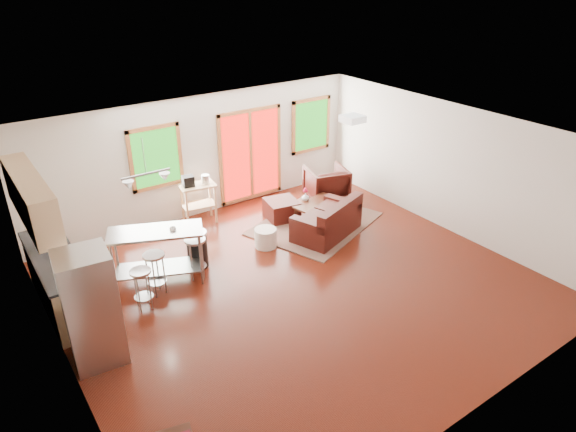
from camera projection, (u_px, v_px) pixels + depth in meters
floor at (298, 285)px, 8.88m from camera, size 7.50×7.00×0.02m
ceiling at (299, 140)px, 7.71m from camera, size 7.50×7.00×0.02m
back_wall at (201, 156)px, 10.86m from camera, size 7.50×0.02×2.60m
left_wall at (54, 296)px, 6.36m from camera, size 0.02×7.00×2.60m
right_wall at (450, 169)px, 10.23m from camera, size 0.02×7.00×2.60m
front_wall at (484, 333)px, 5.73m from camera, size 7.50×0.02×2.60m
window_left at (156, 158)px, 10.22m from camera, size 1.10×0.05×1.30m
french_doors at (251, 155)px, 11.53m from camera, size 1.60×0.05×2.10m
window_right at (311, 125)px, 12.23m from camera, size 1.10×0.05×1.30m
rug at (315, 223)px, 10.90m from camera, size 3.04×2.70×0.03m
loveseat at (328, 222)px, 10.32m from camera, size 1.65×1.26×0.78m
coffee_table at (318, 206)px, 10.89m from camera, size 1.14×0.80×0.42m
armchair at (326, 183)px, 11.78m from camera, size 1.06×1.03×0.90m
ottoman at (282, 210)px, 11.04m from camera, size 0.75×0.75×0.43m
pouf at (266, 238)px, 9.98m from camera, size 0.48×0.48×0.38m
vase at (305, 196)px, 10.96m from camera, size 0.22×0.22×0.29m
cabinets at (51, 257)px, 7.91m from camera, size 0.64×2.24×2.30m
refrigerator at (92, 308)px, 6.87m from camera, size 0.75×0.72×1.69m
island at (157, 247)px, 8.67m from camera, size 1.68×1.20×0.99m
cup at (173, 229)px, 8.56m from camera, size 0.14×0.12×0.11m
bar_stool_a at (142, 280)px, 8.05m from camera, size 0.37×0.37×0.71m
bar_stool_b at (155, 264)px, 8.40m from camera, size 0.42×0.42×0.75m
bar_stool_c at (196, 249)px, 8.83m from camera, size 0.46×0.46×0.77m
trash_can at (197, 249)px, 9.25m from camera, size 0.47×0.47×0.71m
kitchen_cart at (197, 190)px, 10.65m from camera, size 0.78×0.57×1.09m
ceiling_flush at (353, 119)px, 9.01m from camera, size 0.35×0.35×0.12m
pendant_light at (147, 180)px, 8.15m from camera, size 0.80×0.18×0.79m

